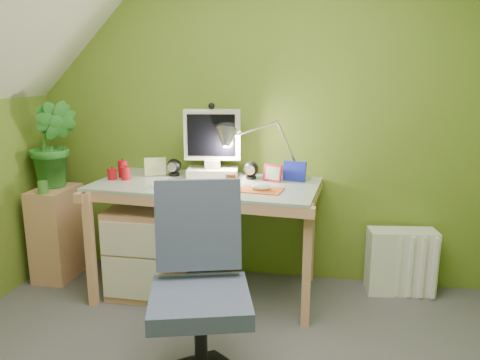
% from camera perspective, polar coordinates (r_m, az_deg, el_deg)
% --- Properties ---
extents(wall_back, '(3.20, 0.01, 2.40)m').
position_cam_1_polar(wall_back, '(3.29, 1.96, 8.29)').
color(wall_back, olive).
rests_on(wall_back, floor).
extents(desk, '(1.49, 0.83, 0.77)m').
position_cam_1_polar(desk, '(3.16, -4.03, -7.11)').
color(desk, tan).
rests_on(desk, floor).
extents(monitor, '(0.39, 0.26, 0.50)m').
position_cam_1_polar(monitor, '(3.18, -3.39, 4.78)').
color(monitor, beige).
rests_on(monitor, desk).
extents(speaker_left, '(0.10, 0.10, 0.12)m').
position_cam_1_polar(speaker_left, '(3.26, -8.03, 1.56)').
color(speaker_left, black).
rests_on(speaker_left, desk).
extents(speaker_right, '(0.12, 0.12, 0.12)m').
position_cam_1_polar(speaker_right, '(3.13, 1.37, 1.20)').
color(speaker_right, black).
rests_on(speaker_right, desk).
extents(keyboard, '(0.43, 0.15, 0.02)m').
position_cam_1_polar(keyboard, '(2.94, -6.35, -0.66)').
color(keyboard, white).
rests_on(keyboard, desk).
extents(mousepad, '(0.28, 0.21, 0.01)m').
position_cam_1_polar(mousepad, '(2.84, 2.57, -1.21)').
color(mousepad, '#C1541E').
rests_on(mousepad, desk).
extents(mouse, '(0.13, 0.09, 0.04)m').
position_cam_1_polar(mouse, '(2.84, 2.57, -0.87)').
color(mouse, silver).
rests_on(mouse, mousepad).
extents(amber_tumbler, '(0.07, 0.07, 0.08)m').
position_cam_1_polar(amber_tumbler, '(2.92, -1.14, -0.03)').
color(amber_tumbler, brown).
rests_on(amber_tumbler, desk).
extents(candle_cluster, '(0.18, 0.17, 0.11)m').
position_cam_1_polar(candle_cluster, '(3.25, -14.40, 1.18)').
color(candle_cluster, '#AF0F19').
rests_on(candle_cluster, desk).
extents(photo_frame_red, '(0.13, 0.07, 0.11)m').
position_cam_1_polar(photo_frame_red, '(3.08, 4.00, 0.87)').
color(photo_frame_red, '#AB122C').
rests_on(photo_frame_red, desk).
extents(photo_frame_blue, '(0.15, 0.06, 0.13)m').
position_cam_1_polar(photo_frame_blue, '(3.10, 6.66, 1.09)').
color(photo_frame_blue, '#16209C').
rests_on(photo_frame_blue, desk).
extents(photo_frame_green, '(0.14, 0.07, 0.13)m').
position_cam_1_polar(photo_frame_green, '(3.29, -10.29, 1.61)').
color(photo_frame_green, '#AEB77E').
rests_on(photo_frame_green, desk).
extents(desk_lamp, '(0.58, 0.35, 0.58)m').
position_cam_1_polar(desk_lamp, '(3.09, 4.76, 5.32)').
color(desk_lamp, '#A8A8AC').
rests_on(desk_lamp, desk).
extents(side_ledge, '(0.25, 0.38, 0.67)m').
position_cam_1_polar(side_ledge, '(3.66, -21.35, -6.02)').
color(side_ledge, tan).
rests_on(side_ledge, floor).
extents(potted_plant, '(0.37, 0.32, 0.62)m').
position_cam_1_polar(potted_plant, '(3.55, -21.78, 4.09)').
color(potted_plant, '#297527').
rests_on(potted_plant, side_ledge).
extents(green_cup, '(0.08, 0.08, 0.09)m').
position_cam_1_polar(green_cup, '(3.43, -22.88, -0.85)').
color(green_cup, '#478738').
rests_on(green_cup, side_ledge).
extents(task_chair, '(0.64, 0.64, 0.93)m').
position_cam_1_polar(task_chair, '(2.20, -4.90, -14.22)').
color(task_chair, '#404869').
rests_on(task_chair, floor).
extents(radiator, '(0.46, 0.24, 0.44)m').
position_cam_1_polar(radiator, '(3.39, 19.01, -9.37)').
color(radiator, silver).
rests_on(radiator, floor).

